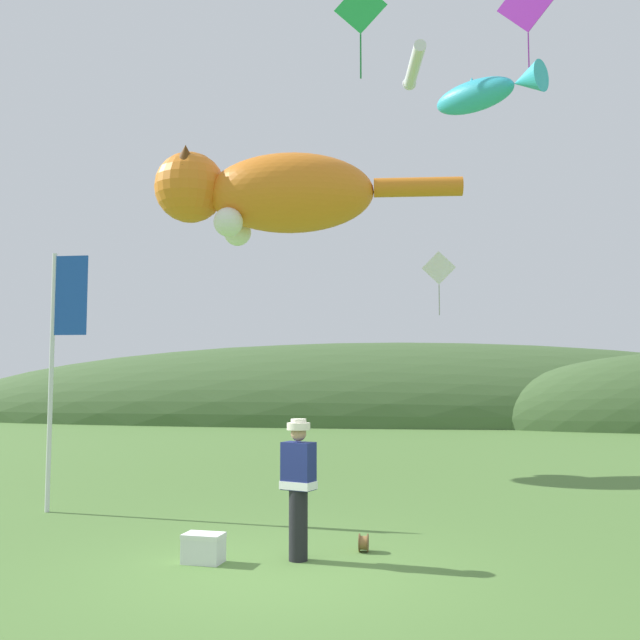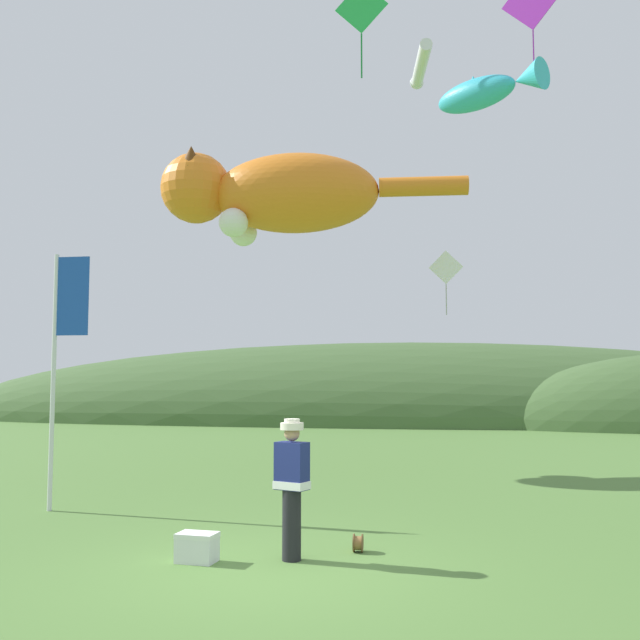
{
  "view_description": "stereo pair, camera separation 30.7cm",
  "coord_description": "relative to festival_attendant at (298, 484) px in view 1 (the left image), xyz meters",
  "views": [
    {
      "loc": [
        1.64,
        -8.58,
        2.29
      ],
      "look_at": [
        0.0,
        4.0,
        3.33
      ],
      "focal_mm": 40.0,
      "sensor_mm": 36.0,
      "label": 1
    },
    {
      "loc": [
        1.95,
        -8.54,
        2.29
      ],
      "look_at": [
        0.0,
        4.0,
        3.33
      ],
      "focal_mm": 40.0,
      "sensor_mm": 36.0,
      "label": 2
    }
  ],
  "objects": [
    {
      "name": "picnic_cooler",
      "position": [
        -1.16,
        -0.26,
        -0.77
      ],
      "size": [
        0.52,
        0.38,
        0.36
      ],
      "color": "white",
      "rests_on": "ground"
    },
    {
      "name": "ground_plane",
      "position": [
        -0.18,
        -0.5,
        -0.95
      ],
      "size": [
        120.0,
        120.0,
        0.0
      ],
      "primitive_type": "plane",
      "color": "#517A38"
    },
    {
      "name": "kite_spool",
      "position": [
        0.79,
        0.56,
        -0.84
      ],
      "size": [
        0.13,
        0.24,
        0.24
      ],
      "color": "olive",
      "rests_on": "ground"
    },
    {
      "name": "kite_fish_windsock",
      "position": [
        2.87,
        4.18,
        6.7
      ],
      "size": [
        2.12,
        1.77,
        0.67
      ],
      "color": "#33B2CC"
    },
    {
      "name": "festival_banner_pole",
      "position": [
        -4.66,
        2.68,
        2.0
      ],
      "size": [
        0.66,
        0.08,
        4.5
      ],
      "color": "silver",
      "rests_on": "ground"
    },
    {
      "name": "kite_diamond_violet",
      "position": [
        4.21,
        7.4,
        10.12
      ],
      "size": [
        1.33,
        0.71,
        2.39
      ],
      "color": "purple"
    },
    {
      "name": "kite_tube_streamer",
      "position": [
        1.6,
        11.97,
        10.78
      ],
      "size": [
        0.72,
        2.7,
        0.44
      ],
      "color": "white"
    },
    {
      "name": "kite_diamond_white",
      "position": [
        2.25,
        11.86,
        4.55
      ],
      "size": [
        0.99,
        0.1,
        1.89
      ],
      "color": "white"
    },
    {
      "name": "kite_diamond_green",
      "position": [
        0.52,
        4.27,
        8.54
      ],
      "size": [
        1.06,
        0.13,
        1.96
      ],
      "color": "green"
    },
    {
      "name": "festival_attendant",
      "position": [
        0.0,
        0.0,
        0.0
      ],
      "size": [
        0.49,
        0.4,
        1.77
      ],
      "color": "black",
      "rests_on": "ground"
    },
    {
      "name": "distant_hill_ridge",
      "position": [
        2.52,
        29.28,
        -0.95
      ],
      "size": [
        52.64,
        14.44,
        8.5
      ],
      "color": "#426033",
      "rests_on": "ground"
    },
    {
      "name": "kite_giant_cat",
      "position": [
        -2.27,
        9.06,
        6.2
      ],
      "size": [
        8.12,
        2.55,
        2.46
      ],
      "color": "orange"
    }
  ]
}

